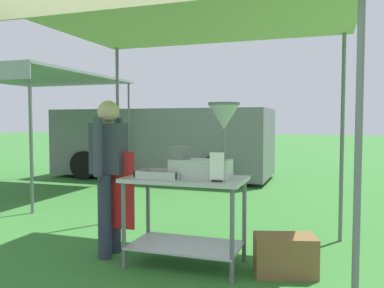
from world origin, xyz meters
TOP-DOWN VIEW (x-y plane):
  - ground_plane at (0.00, 6.00)m, footprint 70.00×70.00m
  - stall_canopy at (0.09, 0.95)m, footprint 3.11×2.52m
  - donut_cart at (0.09, 0.86)m, footprint 1.14×0.64m
  - donut_tray at (-0.14, 0.76)m, footprint 0.43×0.30m
  - donut_fryer at (0.31, 0.84)m, footprint 0.64×0.29m
  - menu_sign at (0.44, 0.68)m, footprint 0.13×0.05m
  - vendor at (-0.76, 0.88)m, footprint 0.45×0.53m
  - supply_crate at (1.02, 0.91)m, footprint 0.61×0.45m
  - van_grey at (-2.49, 6.45)m, footprint 5.34×2.14m
  - neighbour_tent at (-4.20, 3.71)m, footprint 2.89×3.37m

SIDE VIEW (x-z plane):
  - ground_plane at x=0.00m, z-range 0.00..0.00m
  - supply_crate at x=1.02m, z-range 0.00..0.36m
  - donut_cart at x=0.09m, z-range 0.18..1.04m
  - van_grey at x=-2.49m, z-range 0.03..1.72m
  - donut_tray at x=-0.14m, z-range 0.85..0.92m
  - vendor at x=-0.76m, z-range 0.10..1.71m
  - menu_sign at x=0.44m, z-range 0.84..1.10m
  - donut_fryer at x=0.31m, z-range 0.79..1.50m
  - neighbour_tent at x=-4.20m, z-range 1.08..3.38m
  - stall_canopy at x=0.09m, z-range 1.14..3.59m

